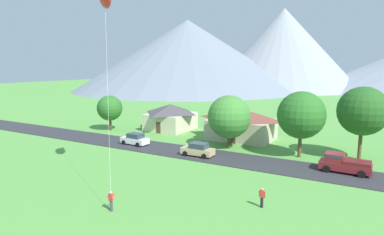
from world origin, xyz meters
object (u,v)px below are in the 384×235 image
(house_left_center, at_px, (171,116))
(kite_flyer_with_kite, at_px, (105,0))
(parked_car_white_west_end, at_px, (135,139))
(pickup_truck_maroon_west_side, at_px, (344,163))
(house_leftmost, at_px, (242,123))
(watcher_person, at_px, (262,197))
(parked_car_tan_mid_west, at_px, (198,150))
(tree_right_of_center, at_px, (110,108))
(tree_center, at_px, (229,117))
(tree_near_left, at_px, (363,111))
(tree_left_of_center, at_px, (301,115))

(house_left_center, xyz_separation_m, kite_flyer_with_kite, (10.43, -26.37, 14.94))
(parked_car_white_west_end, distance_m, pickup_truck_maroon_west_side, 27.91)
(house_left_center, bearing_deg, house_leftmost, -3.85)
(watcher_person, bearing_deg, parked_car_tan_mid_west, 137.39)
(house_leftmost, bearing_deg, tree_right_of_center, -168.38)
(house_left_center, xyz_separation_m, tree_center, (14.56, -7.42, 2.09))
(parked_car_white_west_end, xyz_separation_m, kite_flyer_with_kite, (8.66, -14.02, 16.49))
(house_left_center, distance_m, tree_near_left, 31.43)
(tree_left_of_center, relative_size, parked_car_white_west_end, 1.97)
(tree_near_left, height_order, watcher_person, tree_near_left)
(watcher_person, bearing_deg, house_left_center, 135.64)
(tree_right_of_center, distance_m, parked_car_tan_mid_west, 23.42)
(tree_center, relative_size, pickup_truck_maroon_west_side, 1.43)
(tree_right_of_center, relative_size, kite_flyer_with_kite, 0.34)
(house_leftmost, distance_m, tree_left_of_center, 12.25)
(house_leftmost, relative_size, parked_car_white_west_end, 2.46)
(tree_near_left, distance_m, watcher_person, 21.16)
(tree_center, xyz_separation_m, parked_car_white_west_end, (-12.79, -4.93, -3.64))
(parked_car_tan_mid_west, bearing_deg, tree_near_left, 25.33)
(tree_center, distance_m, watcher_person, 19.74)
(house_leftmost, xyz_separation_m, kite_flyer_with_kite, (-3.55, -25.43, 14.84))
(tree_right_of_center, distance_m, pickup_truck_maroon_west_side, 39.42)
(house_leftmost, xyz_separation_m, tree_near_left, (16.91, -3.57, 3.56))
(tree_left_of_center, distance_m, watcher_person, 17.56)
(parked_car_white_west_end, distance_m, watcher_person, 25.63)
(tree_center, distance_m, parked_car_white_west_end, 14.19)
(parked_car_tan_mid_west, height_order, pickup_truck_maroon_west_side, pickup_truck_maroon_west_side)
(tree_near_left, bearing_deg, kite_flyer_with_kite, -133.11)
(tree_near_left, bearing_deg, parked_car_tan_mid_west, -154.67)
(house_leftmost, bearing_deg, watcher_person, -65.34)
(kite_flyer_with_kite, bearing_deg, house_left_center, 111.59)
(watcher_person, bearing_deg, tree_left_of_center, 91.38)
(pickup_truck_maroon_west_side, bearing_deg, parked_car_white_west_end, -177.49)
(tree_center, bearing_deg, parked_car_tan_mid_west, -107.97)
(tree_near_left, xyz_separation_m, pickup_truck_maroon_west_side, (-1.24, -6.61, -5.02))
(house_left_center, height_order, pickup_truck_maroon_west_side, house_left_center)
(house_leftmost, xyz_separation_m, watcher_person, (10.60, -23.09, -1.64))
(house_leftmost, xyz_separation_m, house_left_center, (-13.98, 0.94, -0.10))
(parked_car_tan_mid_west, bearing_deg, tree_center, 72.03)
(tree_left_of_center, bearing_deg, house_leftmost, 148.94)
(tree_right_of_center, xyz_separation_m, kite_flyer_with_kite, (19.72, -20.64, 13.35))
(tree_near_left, distance_m, tree_left_of_center, 7.22)
(tree_near_left, bearing_deg, tree_right_of_center, -178.27)
(house_leftmost, distance_m, kite_flyer_with_kite, 29.65)
(tree_near_left, relative_size, parked_car_white_west_end, 2.13)
(house_leftmost, distance_m, tree_center, 6.80)
(tree_left_of_center, relative_size, kite_flyer_with_kite, 0.45)
(watcher_person, bearing_deg, tree_near_left, 72.09)
(tree_near_left, bearing_deg, watcher_person, -107.91)
(kite_flyer_with_kite, bearing_deg, watcher_person, 9.36)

